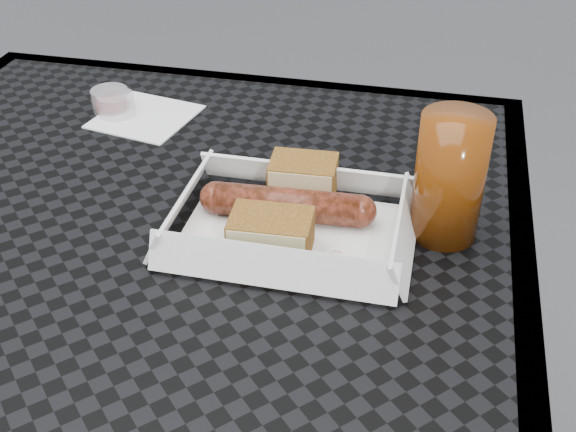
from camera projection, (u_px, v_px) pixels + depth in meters
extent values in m
cube|color=black|center=(149.00, 229.00, 0.77)|extent=(0.80, 0.80, 0.01)
cube|color=black|center=(246.00, 87.00, 1.09)|extent=(0.80, 0.03, 0.03)
cube|color=black|center=(522.00, 287.00, 0.71)|extent=(0.03, 0.80, 0.03)
cylinder|color=black|center=(64.00, 260.00, 1.33)|extent=(0.03, 0.03, 0.73)
cylinder|color=black|center=(450.00, 318.00, 1.20)|extent=(0.03, 0.03, 0.73)
cube|color=white|center=(290.00, 233.00, 0.75)|extent=(0.22, 0.15, 0.00)
cylinder|color=maroon|center=(287.00, 204.00, 0.76)|extent=(0.16, 0.04, 0.04)
sphere|color=maroon|center=(360.00, 211.00, 0.75)|extent=(0.04, 0.04, 0.04)
sphere|color=maroon|center=(216.00, 198.00, 0.77)|extent=(0.04, 0.04, 0.04)
cube|color=brown|center=(303.00, 179.00, 0.79)|extent=(0.07, 0.06, 0.05)
cube|color=brown|center=(271.00, 234.00, 0.71)|extent=(0.08, 0.06, 0.04)
cylinder|color=#E14609|center=(336.00, 265.00, 0.70)|extent=(0.02, 0.02, 0.00)
torus|color=white|center=(343.00, 270.00, 0.69)|extent=(0.02, 0.02, 0.00)
cube|color=#B2D17F|center=(347.00, 265.00, 0.70)|extent=(0.02, 0.02, 0.00)
cube|color=white|center=(145.00, 117.00, 0.97)|extent=(0.14, 0.14, 0.00)
cylinder|color=maroon|center=(110.00, 100.00, 0.98)|extent=(0.05, 0.05, 0.03)
cylinder|color=silver|center=(116.00, 105.00, 0.97)|extent=(0.05, 0.05, 0.03)
cylinder|color=#622A08|center=(450.00, 178.00, 0.72)|extent=(0.07, 0.07, 0.13)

